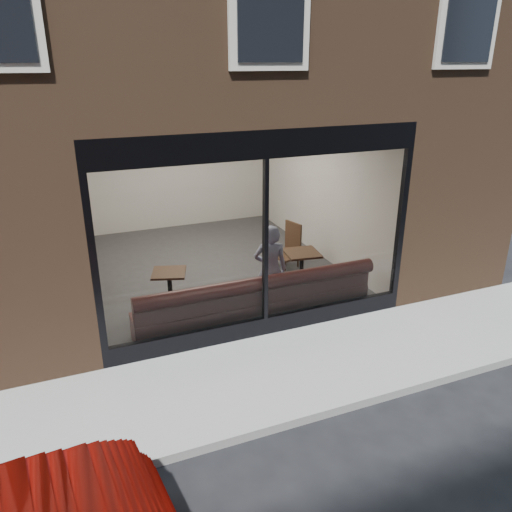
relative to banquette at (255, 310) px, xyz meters
name	(u,v)px	position (x,y,z in m)	size (l,w,h in m)	color
ground	(330,411)	(0.00, -2.45, -0.23)	(120.00, 120.00, 0.00)	black
sidewalk_near	(294,368)	(0.00, -1.45, -0.22)	(40.00, 2.00, 0.01)	gray
kerb_near	(332,410)	(0.00, -2.50, -0.17)	(40.00, 0.10, 0.12)	gray
host_building_pier_left	(7,179)	(-3.75, 5.55, 1.38)	(2.50, 12.00, 3.20)	brown
host_building_pier_right	(305,156)	(3.75, 5.55, 1.38)	(2.50, 12.00, 3.20)	brown
host_building_backfill	(149,148)	(0.00, 8.55, 1.38)	(5.00, 6.00, 3.20)	brown
cafe_floor	(210,267)	(0.00, 2.55, -0.21)	(6.00, 6.00, 0.00)	#2D2D30
cafe_ceiling	(204,111)	(0.00, 2.55, 2.97)	(6.00, 6.00, 0.00)	white
cafe_wall_back	(172,166)	(0.00, 5.54, 1.37)	(5.00, 5.00, 0.00)	beige
cafe_wall_left	(75,207)	(-2.49, 2.55, 1.37)	(6.00, 6.00, 0.00)	beige
cafe_wall_right	(317,183)	(2.49, 2.55, 1.37)	(6.00, 6.00, 0.00)	beige
storefront_kick	(265,325)	(0.00, -0.40, -0.08)	(5.00, 0.10, 0.30)	black
storefront_header	(266,144)	(0.00, -0.40, 2.77)	(5.00, 0.10, 0.40)	black
storefront_mullion	(265,243)	(0.00, -0.40, 1.32)	(0.06, 0.10, 2.50)	black
storefront_glass	(266,243)	(0.00, -0.43, 1.33)	(4.80, 4.80, 0.00)	white
banquette	(255,310)	(0.00, 0.00, 0.00)	(4.00, 0.55, 0.45)	#341314
person	(270,269)	(0.40, 0.30, 0.56)	(0.57, 0.37, 1.56)	#8A93B7
cafe_table_left	(169,273)	(-1.20, 0.90, 0.52)	(0.55, 0.55, 0.04)	#2F2012
cafe_table_right	(302,253)	(1.29, 0.87, 0.52)	(0.61, 0.61, 0.04)	#2F2012
cafe_chair_right	(286,256)	(1.51, 1.98, 0.01)	(0.47, 0.47, 0.04)	#2F2012
wall_poster	(80,216)	(-2.45, 2.14, 1.31)	(0.02, 0.68, 0.90)	white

